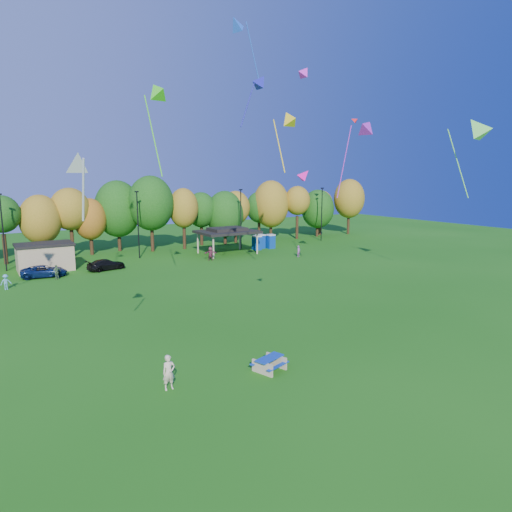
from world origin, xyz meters
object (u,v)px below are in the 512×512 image
kite_flyer (169,372)px  car_c (44,271)px  picnic_table (270,363)px  porta_potties (263,242)px  car_d (106,265)px

kite_flyer → car_c: 32.95m
picnic_table → kite_flyer: (-5.79, 0.82, 0.49)m
porta_potties → car_c: bearing=-172.9°
picnic_table → car_d: car_d is taller
kite_flyer → car_c: kite_flyer is taller
picnic_table → car_d: bearing=73.2°
porta_potties → car_d: size_ratio=0.83×
porta_potties → kite_flyer: size_ratio=1.99×
picnic_table → car_c: car_c is taller
porta_potties → car_c: size_ratio=0.79×
picnic_table → car_c: 34.56m
picnic_table → car_c: bearing=84.6°
car_c → car_d: (6.85, 0.33, -0.01)m
porta_potties → car_c: 31.57m
porta_potties → picnic_table: (-23.72, -37.59, -0.64)m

